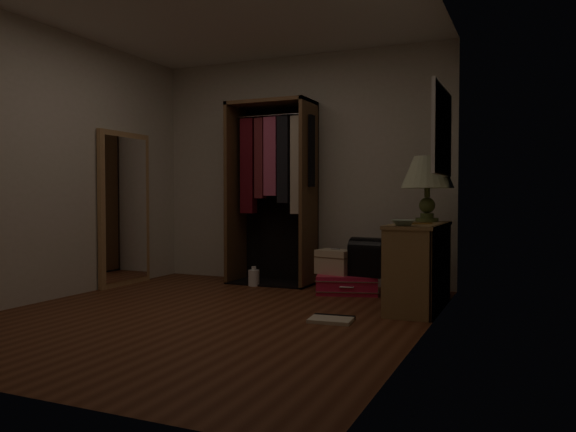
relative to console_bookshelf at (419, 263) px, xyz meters
The scene contains 13 objects.
ground 1.89m from the console_bookshelf, 146.01° to the right, with size 4.00×4.00×0.00m, color #552B18.
room_walls 2.08m from the console_bookshelf, 145.82° to the right, with size 3.52×4.02×2.60m.
console_bookshelf is the anchor object (origin of this frame).
open_wardrobe 2.07m from the console_bookshelf, 157.37° to the left, with size 0.99×0.50×2.05m.
floor_mirror 3.27m from the console_bookshelf, behind, with size 0.06×0.80×1.70m.
pink_suitcase 0.97m from the console_bookshelf, 151.21° to the left, with size 0.73×0.61×0.19m.
train_case 1.04m from the console_bookshelf, 154.66° to the left, with size 0.42×0.34×0.27m.
black_bag 0.72m from the console_bookshelf, 143.65° to the left, with size 0.39×0.29×0.39m.
table_lamp 0.88m from the console_bookshelf, 89.32° to the left, with size 0.64×0.64×0.62m.
brass_tray 0.37m from the console_bookshelf, 86.89° to the right, with size 0.32×0.32×0.01m.
ceramic_bowl 0.60m from the console_bookshelf, 95.62° to the right, with size 0.19×0.19×0.05m, color #9BBAA0.
white_jug 1.98m from the console_bookshelf, 165.83° to the left, with size 0.13×0.13×0.22m.
floor_book 1.06m from the console_bookshelf, 122.67° to the right, with size 0.36×0.30×0.03m.
Camera 1 is at (2.45, -3.98, 0.99)m, focal length 35.00 mm.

